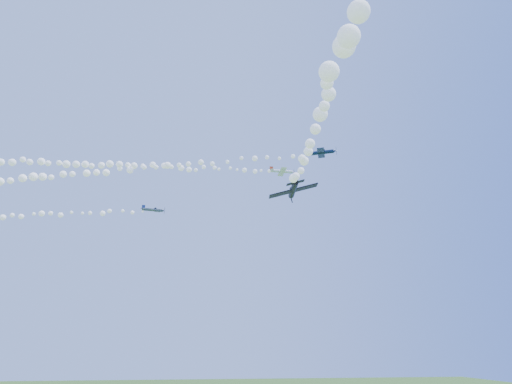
{
  "coord_description": "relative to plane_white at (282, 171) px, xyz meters",
  "views": [
    {
      "loc": [
        -8.32,
        -93.74,
        15.13
      ],
      "look_at": [
        3.55,
        -7.03,
        46.62
      ],
      "focal_mm": 30.0,
      "sensor_mm": 36.0,
      "label": 1
    }
  ],
  "objects": [
    {
      "name": "smoke_trail_grey",
      "position": [
        -68.85,
        19.21,
        -8.33
      ],
      "size": [
        73.24,
        19.65,
        2.86
      ],
      "primitive_type": null,
      "color": "white"
    },
    {
      "name": "plane_navy",
      "position": [
        5.7,
        -13.51,
        -0.94
      ],
      "size": [
        6.78,
        7.14,
        1.88
      ],
      "rotation": [
        0.14,
        -0.03,
        -0.33
      ],
      "color": "#0D1C3A"
    },
    {
      "name": "plane_grey",
      "position": [
        -30.5,
        9.8,
        -7.95
      ],
      "size": [
        6.13,
        6.4,
        2.45
      ],
      "rotation": [
        0.17,
        0.1,
        -0.24
      ],
      "color": "#3C4858"
    },
    {
      "name": "smoke_trail_white",
      "position": [
        -35.09,
        0.72,
        -0.3
      ],
      "size": [
        66.5,
        3.56,
        2.68
      ],
      "primitive_type": null,
      "color": "white"
    },
    {
      "name": "smoke_trail_navy",
      "position": [
        -35.32,
        0.61,
        -1.15
      ],
      "size": [
        78.34,
        28.59,
        2.7
      ],
      "primitive_type": null,
      "color": "white"
    },
    {
      "name": "smoke_trail_black",
      "position": [
        -7.59,
        -63.62,
        -15.15
      ],
      "size": [
        9.73,
        67.5,
        3.22
      ],
      "primitive_type": null,
      "color": "white"
    },
    {
      "name": "plane_black",
      "position": [
        -3.8,
        -27.49,
        -14.89
      ],
      "size": [
        8.27,
        8.05,
        2.62
      ],
      "rotation": [
        -0.27,
        -0.01,
        1.47
      ],
      "color": "black"
    },
    {
      "name": "plane_white",
      "position": [
        0.0,
        0.0,
        0.0
      ],
      "size": [
        6.16,
        6.42,
        2.01
      ],
      "rotation": [
        0.06,
        0.02,
        -0.02
      ],
      "color": "white"
    }
  ]
}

